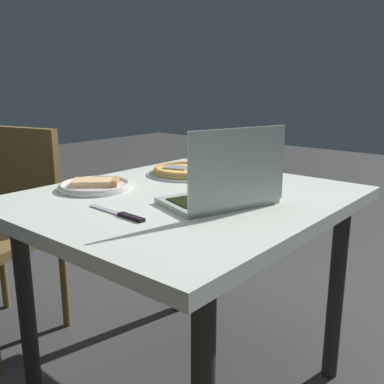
{
  "coord_description": "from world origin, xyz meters",
  "views": [
    {
      "loc": [
        -1.07,
        -0.93,
        1.1
      ],
      "look_at": [
        -0.04,
        -0.06,
        0.76
      ],
      "focal_mm": 40.74,
      "sensor_mm": 36.0,
      "label": 1
    }
  ],
  "objects": [
    {
      "name": "chair_far",
      "position": [
        -0.21,
        0.85,
        0.52
      ],
      "size": [
        0.52,
        0.52,
        0.91
      ],
      "color": "brown",
      "rests_on": "ground_plane"
    },
    {
      "name": "dining_table",
      "position": [
        0.0,
        0.0,
        0.65
      ],
      "size": [
        1.06,
        0.94,
        0.73
      ],
      "color": "silver",
      "rests_on": "ground_plane"
    },
    {
      "name": "laptop",
      "position": [
        -0.03,
        -0.18,
        0.79
      ],
      "size": [
        0.38,
        0.31,
        0.24
      ],
      "color": "#B1C1B4",
      "rests_on": "dining_table"
    },
    {
      "name": "pizza_plate",
      "position": [
        -0.15,
        0.29,
        0.75
      ],
      "size": [
        0.25,
        0.25,
        0.04
      ],
      "color": "white",
      "rests_on": "dining_table"
    },
    {
      "name": "pizza_tray",
      "position": [
        0.25,
        0.21,
        0.75
      ],
      "size": [
        0.32,
        0.32,
        0.03
      ],
      "color": "#9AA7AE",
      "rests_on": "dining_table"
    },
    {
      "name": "table_knife",
      "position": [
        -0.3,
        -0.02,
        0.74
      ],
      "size": [
        0.03,
        0.24,
        0.01
      ],
      "color": "silver",
      "rests_on": "dining_table"
    },
    {
      "name": "ground_plane",
      "position": [
        0.0,
        0.0,
        0.0
      ],
      "size": [
        12.0,
        12.0,
        0.0
      ],
      "primitive_type": "plane",
      "color": "#403F40"
    }
  ]
}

